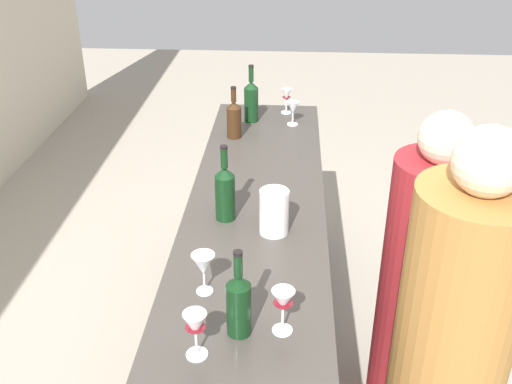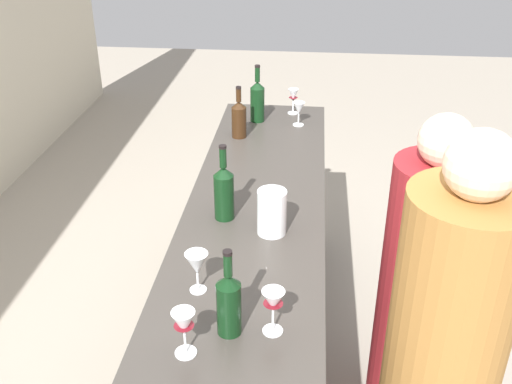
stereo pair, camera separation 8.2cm
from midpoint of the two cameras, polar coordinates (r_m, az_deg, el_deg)
name	(u,v)px [view 1 (the left image)]	position (r m, az deg, el deg)	size (l,w,h in m)	color
ground_plane	(256,362)	(3.13, -0.78, -16.14)	(12.00, 12.00, 0.00)	#9E9384
bar_counter	(256,288)	(2.82, -0.84, -9.25)	(2.45, 0.60, 0.94)	#2A2723
wine_bottle_leftmost_dark_green	(238,303)	(1.81, -3.06, -10.66)	(0.08, 0.08, 0.30)	black
wine_bottle_second_left_dark_green	(225,192)	(2.39, -3.99, 0.02)	(0.08, 0.08, 0.33)	black
wine_bottle_center_amber_brown	(234,118)	(3.17, -2.88, 7.11)	(0.08, 0.08, 0.28)	#331E0F
wine_bottle_second_right_dark_green	(251,100)	(3.39, -1.16, 8.86)	(0.08, 0.08, 0.33)	black
wine_glass_near_left	(293,109)	(3.34, 2.89, 8.06)	(0.07, 0.07, 0.14)	white
wine_glass_near_center	(283,302)	(1.82, 1.32, -10.64)	(0.07, 0.07, 0.16)	white
wine_glass_near_right	(287,96)	(3.52, 2.30, 9.26)	(0.06, 0.06, 0.15)	white
wine_glass_far_left	(195,327)	(1.75, -7.25, -12.87)	(0.07, 0.07, 0.16)	white
wine_glass_far_center	(203,266)	(1.99, -6.29, -7.12)	(0.08, 0.08, 0.15)	white
water_pitcher	(274,212)	(2.30, 0.74, -1.94)	(0.12, 0.12, 0.18)	silver
person_left_guest	(446,370)	(2.13, 16.81, -16.15)	(0.46, 0.46, 1.61)	#9E6B33
person_center_guest	(422,282)	(2.65, 14.94, -8.40)	(0.43, 0.43, 1.43)	maroon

